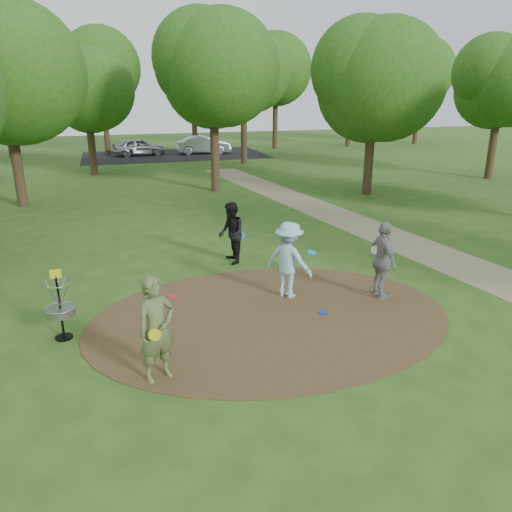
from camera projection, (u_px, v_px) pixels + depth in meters
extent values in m
plane|color=#2D5119|center=(271.00, 317.00, 11.47)|extent=(100.00, 100.00, 0.00)
cylinder|color=#47301C|center=(271.00, 317.00, 11.47)|extent=(8.40, 8.40, 0.02)
cube|color=#8C7A5B|center=(454.00, 262.00, 15.06)|extent=(7.55, 39.89, 0.01)
cube|color=black|center=(175.00, 155.00, 39.24)|extent=(14.00, 8.00, 0.01)
imported|color=#5A683C|center=(157.00, 329.00, 8.75)|extent=(0.85, 0.72, 1.97)
cylinder|color=#DAEA1A|center=(155.00, 335.00, 8.45)|extent=(0.22, 0.11, 0.22)
imported|color=#94C9DC|center=(289.00, 260.00, 12.32)|extent=(1.36, 1.42, 1.94)
cylinder|color=#0D97EA|center=(312.00, 252.00, 12.39)|extent=(0.30, 0.30, 0.08)
imported|color=black|center=(231.00, 233.00, 14.77)|extent=(0.71, 0.91, 1.84)
cylinder|color=blue|center=(241.00, 236.00, 14.89)|extent=(0.23, 0.12, 0.22)
imported|color=gray|center=(383.00, 261.00, 12.23)|extent=(0.52, 1.17, 1.97)
cylinder|color=white|center=(375.00, 250.00, 12.15)|extent=(0.23, 0.11, 0.22)
cylinder|color=#0B33C0|center=(323.00, 313.00, 11.63)|extent=(0.22, 0.22, 0.02)
cylinder|color=red|center=(173.00, 297.00, 12.54)|extent=(0.22, 0.22, 0.02)
imported|color=#93959A|center=(139.00, 147.00, 38.67)|extent=(4.15, 2.15, 1.35)
imported|color=#B1B2B9|center=(204.00, 145.00, 39.76)|extent=(4.38, 1.92, 1.40)
cylinder|color=black|center=(60.00, 309.00, 10.30)|extent=(0.05, 0.05, 1.35)
cylinder|color=black|center=(64.00, 337.00, 10.51)|extent=(0.36, 0.36, 0.04)
cylinder|color=gray|center=(61.00, 311.00, 10.32)|extent=(0.60, 0.60, 0.16)
torus|color=gray|center=(60.00, 308.00, 10.29)|extent=(0.63, 0.63, 0.03)
torus|color=gray|center=(57.00, 283.00, 10.12)|extent=(0.58, 0.58, 0.02)
cube|color=yellow|center=(55.00, 274.00, 10.05)|extent=(0.22, 0.02, 0.18)
cylinder|color=#332316|center=(17.00, 163.00, 21.65)|extent=(0.44, 0.44, 3.80)
sphere|color=#254A13|center=(4.00, 78.00, 20.53)|extent=(5.84, 5.84, 5.84)
cylinder|color=#332316|center=(215.00, 149.00, 24.96)|extent=(0.44, 0.44, 4.18)
sphere|color=#254A13|center=(213.00, 73.00, 23.81)|extent=(5.47, 5.47, 5.47)
cylinder|color=#332316|center=(369.00, 157.00, 24.24)|extent=(0.44, 0.44, 3.61)
sphere|color=#254A13|center=(374.00, 85.00, 23.17)|extent=(5.59, 5.59, 5.59)
cylinder|color=#332316|center=(92.00, 146.00, 29.79)|extent=(0.44, 0.44, 3.42)
sphere|color=#254A13|center=(86.00, 93.00, 28.83)|extent=(4.72, 4.72, 4.72)
cylinder|color=#332316|center=(244.00, 131.00, 34.19)|extent=(0.44, 0.44, 4.37)
sphere|color=#254A13|center=(243.00, 75.00, 33.02)|extent=(5.31, 5.31, 5.31)
cylinder|color=#332316|center=(493.00, 145.00, 28.49)|extent=(0.44, 0.44, 3.80)
sphere|color=#254A13|center=(502.00, 85.00, 27.45)|extent=(4.88, 4.88, 4.88)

